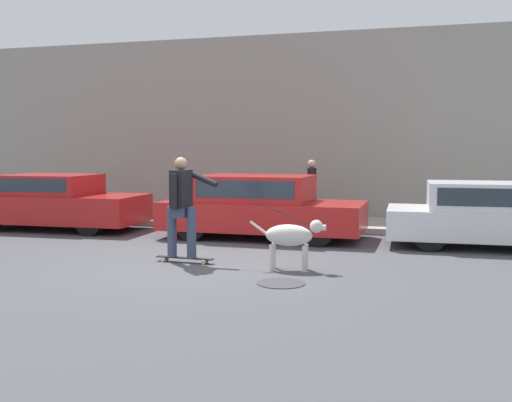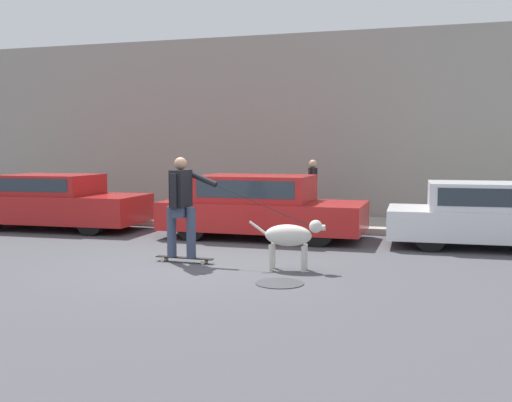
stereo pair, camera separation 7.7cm
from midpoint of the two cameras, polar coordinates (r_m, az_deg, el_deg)
The scene contains 11 objects.
ground_plane at distance 9.94m, azimuth -5.84°, elevation -5.98°, with size 36.00×36.00×0.00m, color #47474C.
back_wall at distance 16.08m, azimuth 3.02°, elevation 6.97°, with size 32.00×0.30×4.88m.
sidewalk_curb at distance 14.89m, azimuth 1.81°, elevation -2.00°, with size 30.00×2.31×0.14m.
parked_car_0 at distance 14.77m, azimuth -18.33°, elevation -0.15°, with size 4.15×1.82×1.28m.
parked_car_1 at distance 12.63m, azimuth 0.68°, elevation -0.62°, with size 4.24×1.82×1.33m.
parked_car_2 at distance 12.25m, azimuth 22.21°, elevation -1.35°, with size 4.21×1.79×1.25m.
dog at distance 9.33m, azimuth 3.54°, elevation -3.36°, with size 1.21×0.37×0.80m.
skateboarder at distance 9.96m, azimuth -6.87°, elevation -0.19°, with size 2.74×0.64×1.75m.
pedestrian_with_bag at distance 14.33m, azimuth 5.58°, elevation 1.26°, with size 0.29×0.64×1.48m.
manhole_cover at distance 8.48m, azimuth 2.53°, elevation -7.83°, with size 0.68×0.68×0.01m.
fire_hydrant at distance 14.15m, azimuth -7.11°, elevation -1.22°, with size 0.18×0.18×0.69m.
Camera 2 is at (3.72, -9.02, 1.89)m, focal length 42.00 mm.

